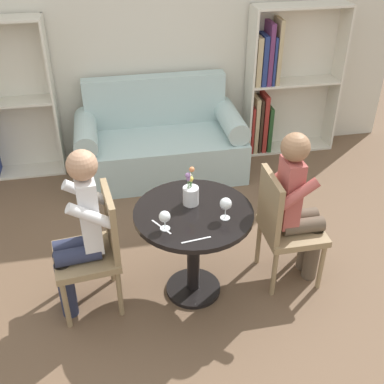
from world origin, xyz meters
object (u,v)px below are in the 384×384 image
(bookshelf_right, at_px, (279,84))
(chair_left, at_px, (96,247))
(couch, at_px, (160,144))
(person_left, at_px, (79,232))
(flower_vase, at_px, (191,193))
(person_right, at_px, (298,206))
(chair_right, at_px, (284,224))
(wine_glass_right, at_px, (226,204))
(wine_glass_left, at_px, (165,217))

(bookshelf_right, relative_size, chair_left, 1.71)
(couch, height_order, person_left, person_left)
(bookshelf_right, xyz_separation_m, chair_left, (-1.98, -2.01, -0.25))
(flower_vase, bearing_deg, person_right, -4.95)
(chair_right, xyz_separation_m, wine_glass_right, (-0.47, -0.14, 0.33))
(couch, bearing_deg, wine_glass_left, -96.29)
(chair_left, relative_size, chair_right, 1.00)
(couch, bearing_deg, wine_glass_right, -84.30)
(chair_right, xyz_separation_m, person_right, (0.09, 0.00, 0.14))
(person_right, bearing_deg, chair_right, 90.28)
(chair_right, height_order, person_right, person_right)
(couch, height_order, flower_vase, flower_vase)
(bookshelf_right, height_order, flower_vase, bookshelf_right)
(couch, relative_size, wine_glass_left, 12.57)
(chair_right, bearing_deg, flower_vase, 83.85)
(chair_left, xyz_separation_m, person_right, (1.41, 0.00, 0.14))
(wine_glass_left, bearing_deg, chair_left, 158.64)
(person_left, xyz_separation_m, flower_vase, (0.75, 0.08, 0.15))
(couch, bearing_deg, flower_vase, -90.05)
(wine_glass_right, bearing_deg, chair_left, 170.70)
(flower_vase, bearing_deg, chair_right, -5.73)
(person_right, bearing_deg, person_left, 90.28)
(chair_left, bearing_deg, flower_vase, 89.36)
(person_left, height_order, wine_glass_left, person_left)
(person_right, distance_m, wine_glass_left, 0.99)
(bookshelf_right, height_order, chair_left, bookshelf_right)
(person_right, xyz_separation_m, wine_glass_right, (-0.57, -0.14, 0.18))
(chair_right, bearing_deg, wine_glass_right, 105.97)
(person_left, xyz_separation_m, wine_glass_right, (0.94, -0.12, 0.18))
(bookshelf_right, distance_m, wine_glass_left, 2.67)
(chair_left, bearing_deg, chair_right, 83.59)
(person_left, bearing_deg, person_right, 84.27)
(bookshelf_right, xyz_separation_m, chair_right, (-0.66, -2.01, -0.25))
(person_left, relative_size, flower_vase, 4.42)
(chair_right, distance_m, wine_glass_left, 0.94)
(person_right, relative_size, wine_glass_right, 7.89)
(person_right, xyz_separation_m, wine_glass_left, (-0.96, -0.18, 0.17))
(person_right, relative_size, flower_vase, 4.35)
(chair_left, relative_size, wine_glass_right, 5.89)
(chair_right, xyz_separation_m, wine_glass_left, (-0.87, -0.18, 0.31))
(wine_glass_left, bearing_deg, bookshelf_right, 55.05)
(couch, bearing_deg, person_right, -66.56)
(person_left, xyz_separation_m, person_right, (1.50, 0.02, -0.01))
(wine_glass_right, bearing_deg, flower_vase, 132.53)
(chair_right, distance_m, person_right, 0.17)
(chair_left, height_order, wine_glass_left, chair_left)
(couch, relative_size, flower_vase, 5.93)
(wine_glass_right, relative_size, flower_vase, 0.55)
(person_right, height_order, wine_glass_right, person_right)
(wine_glass_left, bearing_deg, wine_glass_right, 5.34)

